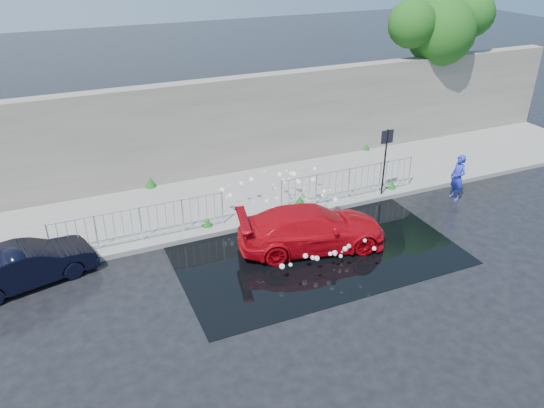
{
  "coord_description": "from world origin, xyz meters",
  "views": [
    {
      "loc": [
        -5.87,
        -10.47,
        8.27
      ],
      "look_at": [
        -0.23,
        2.42,
        1.0
      ],
      "focal_mm": 35.0,
      "sensor_mm": 36.0,
      "label": 1
    }
  ],
  "objects_px": {
    "red_car": "(312,228)",
    "person": "(458,178)",
    "dark_car": "(28,265)",
    "sign_post": "(386,152)"
  },
  "relations": [
    {
      "from": "red_car",
      "to": "person",
      "type": "xyz_separation_m",
      "value": [
        5.99,
        0.81,
        0.18
      ]
    },
    {
      "from": "red_car",
      "to": "dark_car",
      "type": "height_order",
      "value": "red_car"
    },
    {
      "from": "sign_post",
      "to": "red_car",
      "type": "distance_m",
      "value": 4.29
    },
    {
      "from": "person",
      "to": "sign_post",
      "type": "bearing_deg",
      "value": -114.15
    },
    {
      "from": "sign_post",
      "to": "dark_car",
      "type": "xyz_separation_m",
      "value": [
        -11.28,
        -0.5,
        -1.17
      ]
    },
    {
      "from": "red_car",
      "to": "dark_car",
      "type": "bearing_deg",
      "value": 91.56
    },
    {
      "from": "sign_post",
      "to": "person",
      "type": "height_order",
      "value": "sign_post"
    },
    {
      "from": "sign_post",
      "to": "person",
      "type": "bearing_deg",
      "value": -24.88
    },
    {
      "from": "sign_post",
      "to": "person",
      "type": "distance_m",
      "value": 2.7
    },
    {
      "from": "sign_post",
      "to": "dark_car",
      "type": "relative_size",
      "value": 0.74
    }
  ]
}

